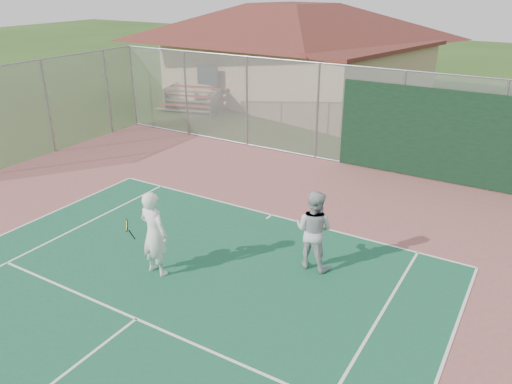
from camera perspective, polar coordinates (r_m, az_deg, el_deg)
back_fence at (r=17.39m, az=16.41°, el=7.16°), size 20.08×0.11×3.53m
side_fence_left at (r=20.52m, az=-22.68°, el=8.93°), size 0.08×9.00×3.50m
clubhouse at (r=27.91m, az=4.17°, el=16.67°), size 15.47×12.03×5.94m
bleachers at (r=25.77m, az=-7.20°, el=10.52°), size 3.40×2.45×1.12m
player_white_front at (r=11.31m, az=-11.60°, el=-4.76°), size 1.05×0.72×2.00m
player_grey_back at (r=11.43m, az=6.61°, el=-4.41°), size 0.94×0.75×1.89m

